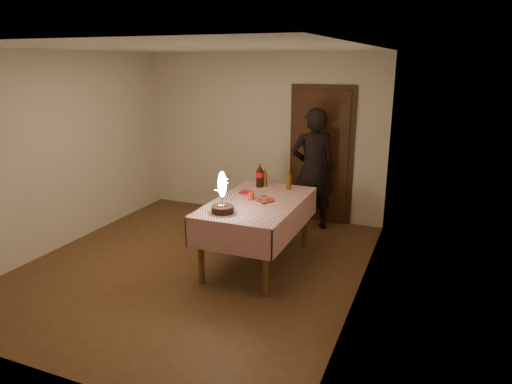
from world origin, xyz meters
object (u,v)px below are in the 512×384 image
amber_bottle_left (265,178)px  amber_bottle_right (289,181)px  cola_bottle (260,176)px  dining_table (258,209)px  photographer (313,169)px  red_cup (251,196)px  birthday_cake (223,202)px  clear_cup (264,200)px  red_plate (266,200)px

amber_bottle_left → amber_bottle_right: same height
cola_bottle → amber_bottle_left: cola_bottle is taller
dining_table → cola_bottle: cola_bottle is taller
amber_bottle_right → photographer: bearing=84.3°
red_cup → amber_bottle_left: size_ratio=0.39×
birthday_cake → clear_cup: bearing=58.8°
birthday_cake → amber_bottle_left: 1.23m
red_plate → cola_bottle: size_ratio=0.69×
dining_table → red_plate: (0.09, 0.05, 0.11)m
dining_table → cola_bottle: 0.69m
red_cup → photographer: 1.53m
red_cup → amber_bottle_right: bearing=65.9°
clear_cup → photographer: (0.16, 1.57, 0.04)m
clear_cup → photographer: bearing=84.3°
red_plate → clear_cup: (0.02, -0.13, 0.04)m
red_cup → amber_bottle_left: (-0.07, 0.65, 0.07)m
cola_bottle → photographer: (0.49, 0.90, -0.07)m
red_plate → cola_bottle: 0.65m
amber_bottle_right → cola_bottle: bearing=-175.2°
dining_table → amber_bottle_right: (0.19, 0.63, 0.23)m
dining_table → photographer: size_ratio=0.94×
red_cup → clear_cup: size_ratio=1.11×
amber_bottle_left → dining_table: bearing=-76.3°
dining_table → birthday_cake: bearing=-107.7°
birthday_cake → cola_bottle: size_ratio=1.50×
clear_cup → dining_table: bearing=146.1°
dining_table → red_cup: bearing=176.7°
birthday_cake → red_plate: bearing=66.1°
clear_cup → photographer: 1.58m
dining_table → photographer: (0.28, 1.49, 0.20)m
red_cup → clear_cup: red_cup is taller
dining_table → amber_bottle_right: 0.70m
photographer → red_plate: bearing=-97.2°
cola_bottle → clear_cup: bearing=-64.1°
cola_bottle → red_cup: bearing=-78.5°
red_plate → red_cup: size_ratio=2.20×
red_plate → photographer: 1.46m
birthday_cake → photographer: size_ratio=0.26×
birthday_cake → clear_cup: size_ratio=5.30×
red_cup → amber_bottle_right: 0.69m
red_plate → cola_bottle: cola_bottle is taller
dining_table → amber_bottle_right: amber_bottle_right is taller
dining_table → birthday_cake: (-0.18, -0.58, 0.24)m
red_plate → clear_cup: 0.14m
birthday_cake → amber_bottle_right: birthday_cake is taller
red_plate → dining_table: bearing=-152.8°
dining_table → red_cup: (-0.09, 0.01, 0.16)m
dining_table → amber_bottle_left: size_ratio=6.75×
red_plate → amber_bottle_left: (-0.25, 0.60, 0.11)m
dining_table → clear_cup: (0.12, -0.08, 0.15)m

